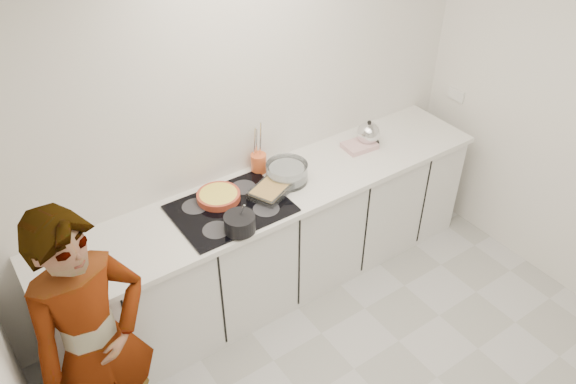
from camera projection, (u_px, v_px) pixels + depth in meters
wall_back at (247, 119)px, 3.73m from camera, size 3.60×0.00×2.60m
base_cabinets at (276, 242)px, 4.04m from camera, size 3.20×0.58×0.87m
countertop at (275, 192)px, 3.76m from camera, size 3.24×0.64×0.04m
hob at (231, 208)px, 3.58m from camera, size 0.72×0.54×0.01m
tart_dish at (219, 196)px, 3.63m from camera, size 0.29×0.29×0.05m
saucepan at (240, 223)px, 3.37m from camera, size 0.23×0.23×0.18m
baking_dish at (271, 190)px, 3.67m from camera, size 0.33×0.30×0.05m
mixing_bowl at (287, 173)px, 3.80m from camera, size 0.31×0.31×0.13m
tea_towel at (359, 146)px, 4.15m from camera, size 0.25×0.19×0.04m
kettle at (368, 134)px, 4.16m from camera, size 0.18×0.18×0.20m
utensil_crock at (259, 163)px, 3.88m from camera, size 0.14×0.14×0.14m
cook at (96, 346)px, 2.81m from camera, size 0.67×0.50×1.68m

